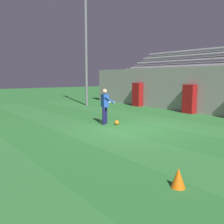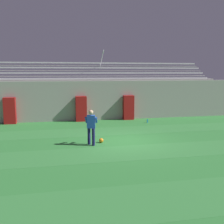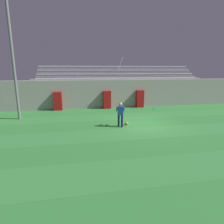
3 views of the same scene
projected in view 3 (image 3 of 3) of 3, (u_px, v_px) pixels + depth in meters
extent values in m
plane|color=#2D7533|center=(144.00, 124.00, 13.33)|extent=(80.00, 80.00, 0.00)
cube|color=#337A38|center=(194.00, 166.00, 7.58)|extent=(28.00, 2.11, 0.01)
cube|color=#337A38|center=(153.00, 132.00, 11.63)|extent=(28.00, 2.11, 0.01)
cube|color=#337A38|center=(134.00, 116.00, 15.68)|extent=(28.00, 2.11, 0.01)
cube|color=#999691|center=(122.00, 93.00, 19.26)|extent=(24.00, 0.60, 2.80)
cube|color=maroon|center=(107.00, 100.00, 18.55)|extent=(0.76, 0.44, 1.75)
cube|color=maroon|center=(140.00, 99.00, 19.14)|extent=(0.76, 0.44, 1.75)
cube|color=maroon|center=(58.00, 101.00, 17.72)|extent=(0.76, 0.44, 1.75)
cube|color=#999691|center=(118.00, 91.00, 21.16)|extent=(18.00, 3.20, 2.90)
cube|color=#B7B7BC|center=(121.00, 78.00, 19.63)|extent=(17.10, 0.36, 0.10)
cube|color=#999691|center=(121.00, 80.00, 19.49)|extent=(17.10, 0.60, 0.04)
cube|color=#B7B7BC|center=(120.00, 74.00, 20.21)|extent=(17.10, 0.36, 0.10)
cube|color=#999691|center=(120.00, 76.00, 20.07)|extent=(17.10, 0.60, 0.04)
cube|color=#B7B7BC|center=(118.00, 70.00, 20.80)|extent=(17.10, 0.36, 0.10)
cube|color=#999691|center=(119.00, 72.00, 20.66)|extent=(17.10, 0.60, 0.04)
cube|color=#B7B7BC|center=(117.00, 66.00, 21.38)|extent=(17.10, 0.36, 0.10)
cube|color=#999691|center=(117.00, 68.00, 21.24)|extent=(17.10, 0.60, 0.04)
cylinder|color=#B7B7BC|center=(120.00, 64.00, 20.10)|extent=(0.06, 1.93, 1.25)
cylinder|color=slate|center=(13.00, 60.00, 13.72)|extent=(0.20, 0.20, 9.01)
cylinder|color=#19194C|center=(119.00, 120.00, 12.77)|extent=(0.16, 0.16, 0.82)
cylinder|color=#19194C|center=(122.00, 121.00, 12.57)|extent=(0.16, 0.16, 0.82)
cube|color=#234CB2|center=(120.00, 111.00, 12.51)|extent=(0.42, 0.31, 0.60)
sphere|color=tan|center=(121.00, 104.00, 12.41)|extent=(0.22, 0.22, 0.22)
cylinder|color=#234CB2|center=(117.00, 109.00, 12.64)|extent=(0.18, 0.49, 0.37)
cylinder|color=#234CB2|center=(124.00, 109.00, 12.64)|extent=(0.18, 0.49, 0.37)
cube|color=silver|center=(117.00, 111.00, 12.86)|extent=(0.13, 0.13, 0.08)
cube|color=silver|center=(123.00, 111.00, 12.86)|extent=(0.13, 0.13, 0.08)
sphere|color=orange|center=(127.00, 123.00, 13.13)|extent=(0.22, 0.22, 0.22)
cylinder|color=#1E8CD8|center=(154.00, 108.00, 18.10)|extent=(0.07, 0.07, 0.24)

